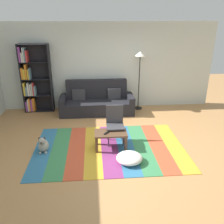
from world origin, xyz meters
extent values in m
plane|color=#B27F4C|center=(0.00, 0.00, 0.00)|extent=(14.00, 14.00, 0.00)
cube|color=silver|center=(0.00, 2.55, 1.35)|extent=(6.80, 0.10, 2.70)
cube|color=teal|center=(-1.66, -0.22, 0.01)|extent=(0.38, 2.24, 0.01)
cube|color=#387F4C|center=(-1.28, -0.22, 0.01)|extent=(0.38, 2.24, 0.01)
cube|color=#C64C2D|center=(-0.91, -0.22, 0.01)|extent=(0.38, 2.24, 0.01)
cube|color=gold|center=(-0.53, -0.22, 0.01)|extent=(0.38, 2.24, 0.01)
cube|color=#843370|center=(-0.15, -0.22, 0.01)|extent=(0.38, 2.24, 0.01)
cube|color=teal|center=(0.23, -0.22, 0.01)|extent=(0.38, 2.24, 0.01)
cube|color=#387F4C|center=(0.60, -0.22, 0.01)|extent=(0.38, 2.24, 0.01)
cube|color=#C64C2D|center=(0.98, -0.22, 0.01)|extent=(0.38, 2.24, 0.01)
cube|color=gold|center=(1.36, -0.22, 0.01)|extent=(0.38, 2.24, 0.01)
cube|color=black|center=(-0.38, 1.95, 0.20)|extent=(1.90, 0.80, 0.40)
cube|color=black|center=(-0.38, 2.25, 0.70)|extent=(1.90, 0.20, 0.60)
cube|color=black|center=(-1.42, 1.95, 0.28)|extent=(0.18, 0.80, 0.56)
cube|color=black|center=(0.66, 1.95, 0.28)|extent=(0.18, 0.80, 0.56)
cube|color=#333338|center=(-0.93, 2.13, 0.56)|extent=(0.42, 0.19, 0.36)
cube|color=#333338|center=(0.17, 2.13, 0.56)|extent=(0.42, 0.19, 0.36)
cube|color=black|center=(-2.64, 2.30, 1.05)|extent=(0.04, 0.28, 2.09)
cube|color=black|center=(-1.78, 2.30, 1.05)|extent=(0.04, 0.28, 2.09)
cube|color=black|center=(-2.21, 2.43, 1.05)|extent=(0.90, 0.01, 2.09)
cube|color=black|center=(-2.21, 2.30, 0.02)|extent=(0.86, 0.28, 0.02)
cube|color=black|center=(-2.21, 2.30, 0.53)|extent=(0.86, 0.28, 0.02)
cube|color=black|center=(-2.21, 2.30, 1.05)|extent=(0.86, 0.28, 0.02)
cube|color=black|center=(-2.21, 2.30, 1.56)|extent=(0.86, 0.28, 0.02)
cube|color=black|center=(-2.21, 2.30, 2.07)|extent=(0.86, 0.28, 0.02)
cube|color=purple|center=(-2.60, 2.29, 0.18)|extent=(0.05, 0.25, 0.31)
cube|color=silver|center=(-2.55, 2.27, 0.22)|extent=(0.04, 0.21, 0.38)
cube|color=orange|center=(-2.50, 2.28, 0.23)|extent=(0.05, 0.22, 0.41)
cube|color=purple|center=(-2.44, 2.28, 0.22)|extent=(0.05, 0.22, 0.38)
cube|color=orange|center=(-2.40, 2.27, 0.23)|extent=(0.03, 0.20, 0.41)
cube|color=orange|center=(-2.36, 2.26, 0.24)|extent=(0.03, 0.18, 0.42)
cube|color=gold|center=(-2.60, 2.27, 0.75)|extent=(0.05, 0.19, 0.41)
cube|color=#668C99|center=(-2.54, 2.28, 0.68)|extent=(0.05, 0.23, 0.28)
cube|color=silver|center=(-2.48, 2.27, 0.74)|extent=(0.05, 0.20, 0.39)
cube|color=silver|center=(-2.42, 2.26, 0.72)|extent=(0.04, 0.19, 0.35)
cube|color=silver|center=(-2.37, 2.29, 0.73)|extent=(0.03, 0.25, 0.39)
cube|color=red|center=(-2.33, 2.26, 0.74)|extent=(0.03, 0.19, 0.41)
cube|color=#668C99|center=(-2.29, 2.26, 0.69)|extent=(0.05, 0.18, 0.29)
cube|color=orange|center=(-2.60, 2.28, 1.23)|extent=(0.05, 0.22, 0.34)
cube|color=gold|center=(-2.54, 2.27, 1.21)|extent=(0.05, 0.19, 0.32)
cube|color=orange|center=(-2.48, 2.30, 1.28)|extent=(0.04, 0.26, 0.45)
cube|color=gold|center=(-2.42, 2.28, 1.20)|extent=(0.04, 0.21, 0.29)
cube|color=#668C99|center=(-2.38, 2.27, 1.22)|extent=(0.03, 0.20, 0.33)
cube|color=purple|center=(-2.60, 2.25, 1.79)|extent=(0.05, 0.17, 0.44)
cube|color=silver|center=(-2.54, 2.26, 1.71)|extent=(0.04, 0.18, 0.28)
cube|color=silver|center=(-2.49, 2.29, 1.78)|extent=(0.03, 0.25, 0.43)
cube|color=#668C99|center=(-2.45, 2.28, 1.77)|extent=(0.04, 0.23, 0.41)
cube|color=red|center=(-2.40, 2.29, 1.74)|extent=(0.04, 0.24, 0.33)
cube|color=#513826|center=(-0.12, -0.22, 0.38)|extent=(0.73, 0.43, 0.04)
cube|color=#513826|center=(-0.45, -0.39, 0.19)|extent=(0.06, 0.06, 0.35)
cube|color=#513826|center=(0.20, -0.39, 0.19)|extent=(0.06, 0.06, 0.35)
cube|color=#513826|center=(-0.45, -0.04, 0.19)|extent=(0.06, 0.06, 0.35)
cube|color=#513826|center=(0.20, -0.04, 0.19)|extent=(0.06, 0.06, 0.35)
ellipsoid|color=white|center=(0.21, -0.84, 0.11)|extent=(0.54, 0.51, 0.20)
ellipsoid|color=#9E998E|center=(-1.63, -0.22, 0.13)|extent=(0.22, 0.30, 0.26)
sphere|color=#9E998E|center=(-1.63, -0.33, 0.30)|extent=(0.15, 0.15, 0.15)
ellipsoid|color=#474440|center=(-1.63, -0.39, 0.29)|extent=(0.06, 0.07, 0.05)
ellipsoid|color=#474440|center=(-1.68, -0.31, 0.36)|extent=(0.05, 0.04, 0.08)
ellipsoid|color=#474440|center=(-1.57, -0.31, 0.36)|extent=(0.05, 0.04, 0.08)
sphere|color=#9E998E|center=(-1.69, -0.36, 0.03)|extent=(0.06, 0.06, 0.06)
sphere|color=#9E998E|center=(-1.57, -0.36, 0.03)|extent=(0.06, 0.06, 0.06)
cylinder|color=black|center=(0.97, 2.24, 0.01)|extent=(0.26, 0.26, 0.02)
cylinder|color=black|center=(0.97, 2.24, 0.87)|extent=(0.03, 0.03, 1.68)
cone|color=white|center=(0.97, 2.24, 1.78)|extent=(0.32, 0.32, 0.14)
cube|color=black|center=(-0.22, -0.27, 0.41)|extent=(0.13, 0.14, 0.02)
cube|color=#38383D|center=(0.00, 0.00, 0.44)|extent=(0.40, 0.40, 0.03)
cube|color=#38383D|center=(0.00, 0.18, 0.68)|extent=(0.40, 0.03, 0.44)
cylinder|color=#38383D|center=(-0.17, -0.17, 0.21)|extent=(0.02, 0.02, 0.42)
cylinder|color=#38383D|center=(0.17, -0.17, 0.21)|extent=(0.02, 0.02, 0.42)
cylinder|color=#38383D|center=(-0.17, 0.17, 0.21)|extent=(0.02, 0.02, 0.42)
cylinder|color=#38383D|center=(0.17, 0.17, 0.21)|extent=(0.02, 0.02, 0.42)
camera|label=1|loc=(-0.48, -4.89, 2.77)|focal=37.49mm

